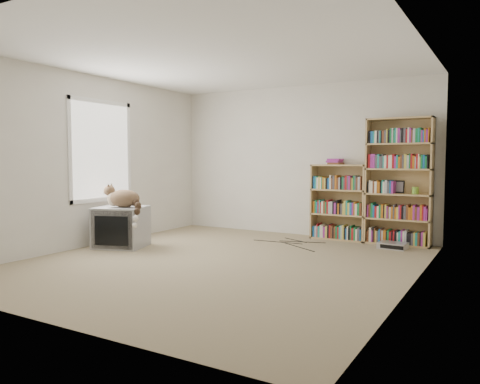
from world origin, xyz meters
The scene contains 17 objects.
floor centered at (0.00, 0.00, 0.00)m, with size 4.50×5.00×0.01m, color tan.
wall_back centered at (0.00, 2.50, 1.25)m, with size 4.50×0.02×2.50m, color silver.
wall_front centered at (0.00, -2.50, 1.25)m, with size 4.50×0.02×2.50m, color silver.
wall_left centered at (-2.25, 0.00, 1.25)m, with size 0.02×5.00×2.50m, color silver.
wall_right centered at (2.25, 0.00, 1.25)m, with size 0.02×5.00×2.50m, color silver.
ceiling centered at (0.00, 0.00, 2.50)m, with size 4.50×5.00×0.02m, color white.
window centered at (-2.24, 0.20, 1.40)m, with size 0.02×1.22×1.52m, color white.
crt_tv centered at (-1.80, 0.15, 0.29)m, with size 0.83×0.79×0.59m.
cat centered at (-1.68, 0.11, 0.68)m, with size 0.76×0.49×0.56m.
bookcase_tall centered at (1.64, 2.36, 0.89)m, with size 0.94×0.30×1.88m.
bookcase_short centered at (0.73, 2.36, 0.54)m, with size 0.87×0.30×1.19m.
book_stack centered at (0.67, 2.34, 1.24)m, with size 0.22×0.29×0.09m, color #A2151B.
green_mug centered at (1.88, 2.34, 0.82)m, with size 0.09×0.09×0.10m, color #77B232.
framed_print centered at (1.63, 2.44, 0.86)m, with size 0.14×0.01×0.19m, color black.
dvd_player centered at (1.65, 1.99, 0.04)m, with size 0.38×0.27×0.09m, color #BBBBC0.
wall_outlet centered at (-2.24, 0.49, 0.32)m, with size 0.01×0.08×0.13m, color silver.
floor_cables centered at (0.35, 1.65, 0.00)m, with size 1.20×0.70×0.01m, color black, non-canonical shape.
Camera 1 is at (3.08, -4.82, 1.27)m, focal length 35.00 mm.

